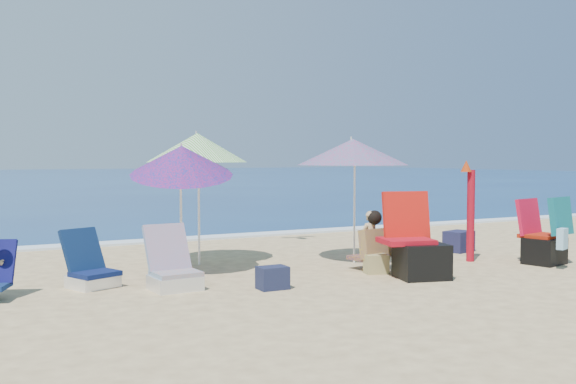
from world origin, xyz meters
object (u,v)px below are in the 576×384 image
umbrella_striped (197,148)px  person_center (372,241)px  umbrella_turquoise (353,152)px  chair_rainbow (173,272)px  umbrella_blue (182,160)px  camp_chair_left (418,252)px  chair_navy (91,272)px  camp_chair_right (546,240)px  furled_umbrella (470,206)px

umbrella_striped → person_center: size_ratio=2.34×
umbrella_turquoise → chair_rainbow: umbrella_turquoise is taller
umbrella_turquoise → umbrella_blue: umbrella_blue is taller
umbrella_blue → camp_chair_left: bearing=-31.7°
chair_navy → camp_chair_right: camp_chair_right is taller
camp_chair_left → chair_rainbow: bearing=165.3°
camp_chair_left → chair_navy: bearing=160.6°
umbrella_blue → camp_chair_right: (4.97, -1.65, -1.16)m
umbrella_striped → umbrella_blue: bearing=-123.8°
umbrella_turquoise → chair_navy: (-3.79, -0.04, -1.46)m
umbrella_striped → furled_umbrella: size_ratio=1.28×
umbrella_striped → camp_chair_right: 5.25m
umbrella_turquoise → umbrella_striped: size_ratio=0.96×
camp_chair_right → camp_chair_left: bearing=179.3°
camp_chair_left → camp_chair_right: camp_chair_left is taller
furled_umbrella → chair_navy: bearing=173.0°
furled_umbrella → chair_navy: size_ratio=1.98×
chair_rainbow → person_center: bearing=-0.7°
umbrella_striped → camp_chair_left: bearing=-47.6°
umbrella_striped → furled_umbrella: bearing=-24.1°
person_center → umbrella_turquoise: bearing=81.3°
camp_chair_left → camp_chair_right: (2.34, -0.03, 0.03)m
umbrella_blue → chair_navy: 1.85m
chair_rainbow → camp_chair_right: (5.37, -0.82, 0.16)m
umbrella_striped → chair_navy: bearing=-150.2°
camp_chair_left → person_center: (-0.18, 0.76, 0.07)m
umbrella_striped → camp_chair_left: size_ratio=1.75×
umbrella_turquoise → camp_chair_right: bearing=-30.6°
chair_navy → person_center: 3.75m
umbrella_striped → camp_chair_right: size_ratio=1.95×
person_center → camp_chair_left: bearing=-76.7°
umbrella_striped → camp_chair_left: 3.46m
chair_navy → person_center: size_ratio=0.92×
chair_rainbow → camp_chair_right: camp_chair_right is taller
umbrella_turquoise → chair_rainbow: 3.34m
umbrella_blue → umbrella_turquoise: bearing=-5.0°
umbrella_blue → person_center: bearing=-19.5°
umbrella_blue → camp_chair_left: umbrella_blue is taller
chair_navy → umbrella_blue: bearing=11.9°
chair_rainbow → person_center: (2.85, -0.04, 0.20)m
umbrella_striped → person_center: bearing=-39.1°
umbrella_blue → person_center: umbrella_blue is taller
umbrella_turquoise → person_center: bearing=-98.7°
chair_rainbow → camp_chair_left: 3.13m
furled_umbrella → chair_navy: furled_umbrella is taller
umbrella_blue → camp_chair_right: 5.36m
umbrella_turquoise → furled_umbrella: 1.95m
chair_rainbow → camp_chair_right: size_ratio=0.75×
umbrella_striped → furled_umbrella: 4.14m
chair_rainbow → person_center: 2.86m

